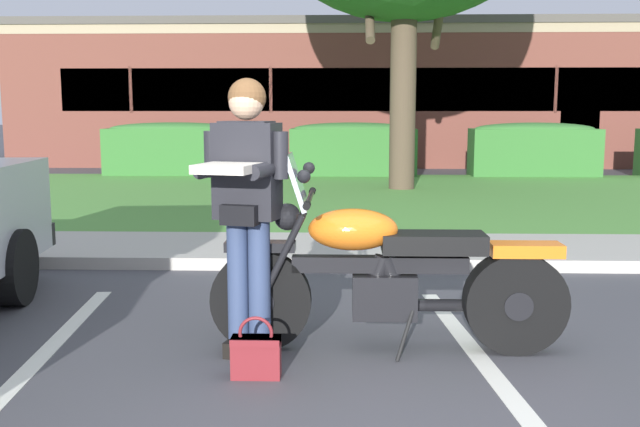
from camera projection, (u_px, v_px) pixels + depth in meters
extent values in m
plane|color=#424247|center=(393.00, 417.00, 3.55)|extent=(140.00, 140.00, 0.00)
cube|color=#ADA89E|center=(369.00, 263.00, 6.84)|extent=(60.00, 0.20, 0.12)
cube|color=#ADA89E|center=(366.00, 248.00, 7.69)|extent=(60.00, 1.50, 0.08)
cube|color=#518E3D|center=(357.00, 197.00, 12.34)|extent=(60.00, 7.90, 0.06)
cube|color=silver|center=(3.00, 395.00, 3.82)|extent=(0.49, 4.39, 0.01)
cube|color=silver|center=(515.00, 402.00, 3.73)|extent=(0.49, 4.39, 0.01)
cylinder|color=black|center=(261.00, 300.00, 4.53)|extent=(0.64, 0.10, 0.64)
cylinder|color=black|center=(261.00, 300.00, 4.53)|extent=(0.18, 0.12, 0.18)
cylinder|color=black|center=(515.00, 303.00, 4.47)|extent=(0.64, 0.18, 0.64)
cylinder|color=black|center=(515.00, 303.00, 4.47)|extent=(0.18, 0.20, 0.18)
cube|color=black|center=(260.00, 246.00, 4.48)|extent=(0.44, 0.14, 0.06)
cube|color=orange|center=(526.00, 249.00, 4.42)|extent=(0.44, 0.20, 0.08)
cylinder|color=black|center=(281.00, 260.00, 4.40)|extent=(0.31, 0.04, 0.58)
cylinder|color=black|center=(283.00, 255.00, 4.56)|extent=(0.31, 0.04, 0.58)
sphere|color=black|center=(287.00, 217.00, 4.44)|extent=(0.17, 0.17, 0.17)
cylinder|color=black|center=(310.00, 198.00, 4.42)|extent=(0.03, 0.72, 0.03)
cylinder|color=black|center=(307.00, 205.00, 4.07)|extent=(0.04, 0.10, 0.04)
cylinder|color=black|center=(312.00, 191.00, 4.78)|extent=(0.04, 0.10, 0.04)
sphere|color=black|center=(304.00, 176.00, 4.10)|extent=(0.08, 0.08, 0.08)
sphere|color=black|center=(309.00, 168.00, 4.70)|extent=(0.08, 0.08, 0.08)
cube|color=#B2BCC6|center=(297.00, 182.00, 4.41)|extent=(0.14, 0.36, 0.35)
cube|color=black|center=(380.00, 264.00, 4.47)|extent=(1.10, 0.10, 0.10)
ellipsoid|color=orange|center=(353.00, 229.00, 4.44)|extent=(0.56, 0.32, 0.26)
cube|color=black|center=(433.00, 243.00, 4.44)|extent=(0.64, 0.28, 0.12)
cube|color=black|center=(384.00, 295.00, 4.49)|extent=(0.40, 0.24, 0.28)
cylinder|color=black|center=(379.00, 270.00, 4.47)|extent=(0.17, 0.12, 0.21)
cylinder|color=black|center=(390.00, 271.00, 4.47)|extent=(0.17, 0.12, 0.21)
cylinder|color=black|center=(440.00, 305.00, 4.64)|extent=(0.60, 0.08, 0.08)
cylinder|color=black|center=(471.00, 306.00, 4.63)|extent=(0.60, 0.08, 0.08)
cylinder|color=black|center=(405.00, 336.00, 4.36)|extent=(0.12, 0.12, 0.30)
cube|color=black|center=(259.00, 348.00, 4.44)|extent=(0.16, 0.26, 0.10)
cube|color=black|center=(238.00, 346.00, 4.48)|extent=(0.16, 0.26, 0.10)
cylinder|color=navy|center=(260.00, 288.00, 4.40)|extent=(0.14, 0.14, 0.86)
cylinder|color=navy|center=(238.00, 286.00, 4.44)|extent=(0.14, 0.14, 0.86)
cube|color=#232328|center=(247.00, 171.00, 4.32)|extent=(0.42, 0.31, 0.58)
cube|color=#232328|center=(247.00, 126.00, 4.28)|extent=(0.34, 0.27, 0.06)
sphere|color=tan|center=(246.00, 102.00, 4.26)|extent=(0.21, 0.21, 0.21)
sphere|color=brown|center=(247.00, 97.00, 4.27)|extent=(0.23, 0.23, 0.23)
cube|color=black|center=(240.00, 215.00, 4.23)|extent=(0.24, 0.15, 0.12)
cylinder|color=#232328|center=(263.00, 170.00, 4.12)|extent=(0.17, 0.35, 0.09)
cylinder|color=#232328|center=(212.00, 169.00, 4.21)|extent=(0.17, 0.35, 0.09)
cylinder|color=#232328|center=(280.00, 155.00, 4.23)|extent=(0.10, 0.10, 0.28)
cylinder|color=#232328|center=(212.00, 154.00, 4.34)|extent=(0.10, 0.10, 0.28)
cube|color=beige|center=(227.00, 168.00, 4.03)|extent=(0.39, 0.39, 0.05)
cube|color=maroon|center=(256.00, 357.00, 4.07)|extent=(0.28, 0.12, 0.24)
cube|color=maroon|center=(256.00, 341.00, 4.05)|extent=(0.28, 0.13, 0.04)
torus|color=maroon|center=(256.00, 333.00, 4.05)|extent=(0.20, 0.02, 0.20)
cylinder|color=black|center=(11.00, 267.00, 5.57)|extent=(0.30, 0.62, 0.60)
cylinder|color=#4C3D2D|center=(403.00, 100.00, 13.14)|extent=(0.48, 0.48, 3.39)
cylinder|color=#4C3D2D|center=(440.00, 11.00, 12.89)|extent=(0.17, 1.39, 1.27)
cylinder|color=#4C3D2D|center=(369.00, 12.00, 12.94)|extent=(0.17, 1.37, 1.23)
cube|color=#336B2D|center=(175.00, 153.00, 16.24)|extent=(3.11, 0.90, 1.10)
ellipsoid|color=#336B2D|center=(174.00, 129.00, 16.16)|extent=(2.96, 0.84, 0.28)
cube|color=#336B2D|center=(353.00, 153.00, 16.11)|extent=(2.81, 0.90, 1.10)
ellipsoid|color=#336B2D|center=(353.00, 129.00, 16.04)|extent=(2.67, 0.84, 0.28)
cube|color=#336B2D|center=(534.00, 154.00, 15.99)|extent=(2.81, 0.90, 1.10)
ellipsoid|color=#336B2D|center=(535.00, 129.00, 15.91)|extent=(2.67, 0.84, 0.28)
cube|color=brown|center=(399.00, 99.00, 22.63)|extent=(21.47, 8.69, 3.70)
cube|color=#998466|center=(413.00, 28.00, 18.13)|extent=(21.47, 0.10, 0.24)
cube|color=#4C4742|center=(400.00, 36.00, 22.35)|extent=(21.68, 8.78, 0.20)
cube|color=#1E282D|center=(412.00, 90.00, 18.34)|extent=(18.25, 0.06, 1.10)
cube|color=brown|center=(131.00, 90.00, 18.56)|extent=(0.08, 0.04, 1.20)
cube|color=brown|center=(271.00, 90.00, 18.44)|extent=(0.08, 0.04, 1.20)
cube|color=brown|center=(412.00, 90.00, 18.33)|extent=(0.08, 0.04, 1.20)
cube|color=brown|center=(556.00, 89.00, 18.21)|extent=(0.08, 0.04, 1.20)
cube|color=#473323|center=(579.00, 128.00, 18.35)|extent=(1.00, 0.08, 2.10)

